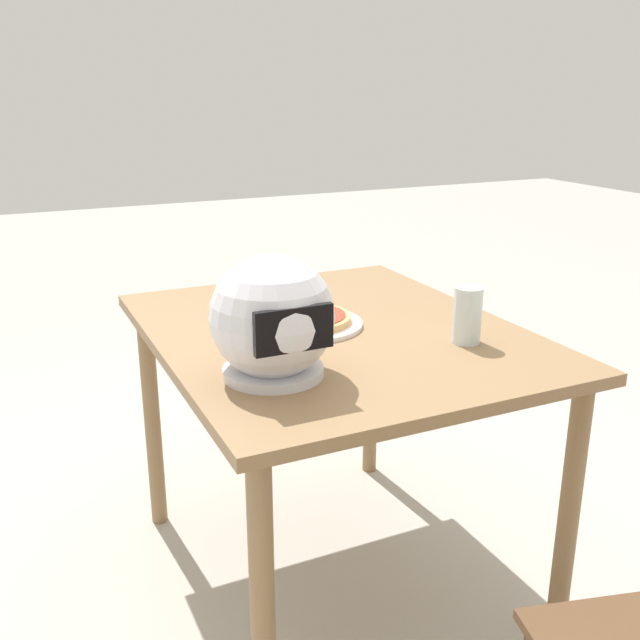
{
  "coord_description": "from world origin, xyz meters",
  "views": [
    {
      "loc": [
        0.78,
        1.6,
        1.36
      ],
      "look_at": [
        0.03,
        -0.02,
        0.78
      ],
      "focal_mm": 40.77,
      "sensor_mm": 36.0,
      "label": 1
    }
  ],
  "objects_px": {
    "dining_table": "(333,361)",
    "motorcycle_helmet": "(272,319)",
    "pizza": "(307,317)",
    "drinking_glass": "(467,315)"
  },
  "relations": [
    {
      "from": "dining_table",
      "to": "drinking_glass",
      "type": "xyz_separation_m",
      "value": [
        -0.25,
        0.23,
        0.16
      ]
    },
    {
      "from": "dining_table",
      "to": "drinking_glass",
      "type": "height_order",
      "value": "drinking_glass"
    },
    {
      "from": "pizza",
      "to": "drinking_glass",
      "type": "relative_size",
      "value": 1.66
    },
    {
      "from": "motorcycle_helmet",
      "to": "dining_table",
      "type": "bearing_deg",
      "value": -138.17
    },
    {
      "from": "dining_table",
      "to": "motorcycle_helmet",
      "type": "bearing_deg",
      "value": 41.83
    },
    {
      "from": "dining_table",
      "to": "pizza",
      "type": "bearing_deg",
      "value": -40.95
    },
    {
      "from": "pizza",
      "to": "motorcycle_helmet",
      "type": "distance_m",
      "value": 0.36
    },
    {
      "from": "motorcycle_helmet",
      "to": "pizza",
      "type": "bearing_deg",
      "value": -126.14
    },
    {
      "from": "dining_table",
      "to": "motorcycle_helmet",
      "type": "xyz_separation_m",
      "value": [
        0.26,
        0.23,
        0.22
      ]
    },
    {
      "from": "dining_table",
      "to": "pizza",
      "type": "relative_size",
      "value": 4.74
    }
  ]
}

